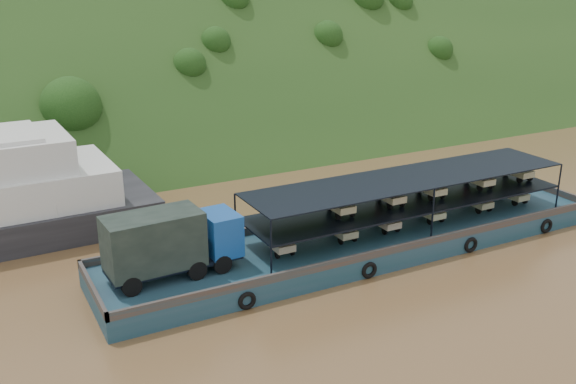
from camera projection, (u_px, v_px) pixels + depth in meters
name	position (u px, v px, depth m)	size (l,w,h in m)	color
ground	(335.00, 245.00, 43.04)	(160.00, 160.00, 0.00)	brown
hillside	(168.00, 133.00, 73.12)	(140.00, 28.00, 28.00)	#1C3814
cargo_barge	(343.00, 238.00, 41.10)	(35.00, 7.18, 5.04)	#133945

